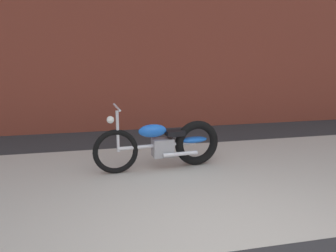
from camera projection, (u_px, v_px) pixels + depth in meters
ground_plane at (236, 251)px, 2.96m from camera, size 80.00×80.00×0.00m
sidewalk_slab at (186, 179)px, 4.63m from camera, size 36.00×3.50×0.01m
motorcycle_blue at (167, 144)px, 5.01m from camera, size 2.01×0.58×1.03m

